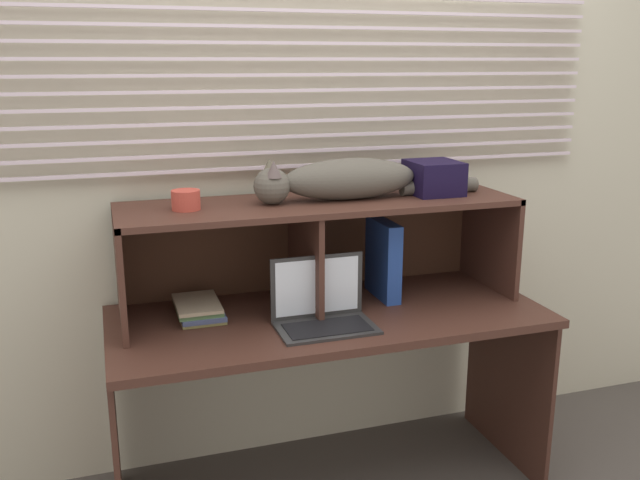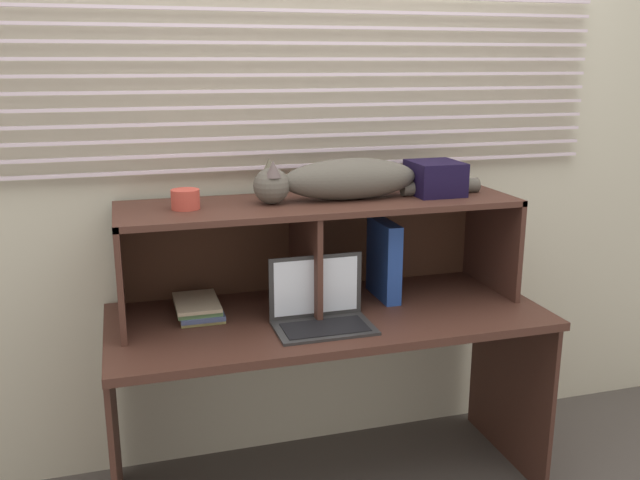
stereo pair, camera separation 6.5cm
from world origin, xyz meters
The scene contains 9 objects.
back_panel_with_blinds centered at (0.00, 0.55, 1.26)m, with size 4.40×0.08×2.50m.
desk centered at (0.00, 0.18, 0.58)m, with size 1.57×0.66×0.71m.
hutch_shelf_unit centered at (-0.01, 0.32, 1.00)m, with size 1.45×0.42×0.39m.
cat centered at (0.09, 0.29, 1.18)m, with size 0.88×0.16×0.16m.
laptop centered at (-0.06, 0.07, 0.77)m, with size 0.34×0.21×0.23m.
binder_upright centered at (0.25, 0.29, 0.86)m, with size 0.06×0.23×0.30m, color #224498.
book_stack centered at (-0.45, 0.29, 0.74)m, with size 0.16×0.24×0.06m.
small_basket centered at (-0.48, 0.29, 1.14)m, with size 0.10×0.10×0.07m, color #BA4335.
storage_box centered at (0.45, 0.29, 1.17)m, with size 0.18×0.20×0.13m, color black.
Camera 1 is at (-0.75, -2.03, 1.60)m, focal length 38.44 mm.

